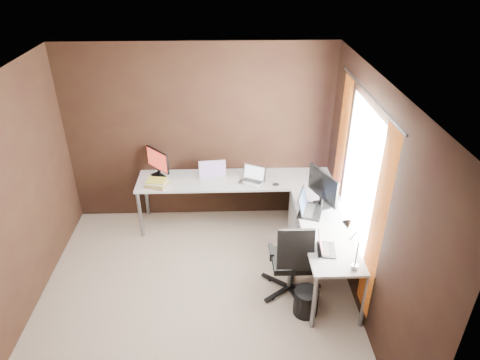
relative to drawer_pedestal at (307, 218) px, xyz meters
name	(u,v)px	position (x,y,z in m)	size (l,w,h in m)	color
room	(225,202)	(-1.09, -1.08, 0.98)	(3.60, 3.60, 2.50)	#9F907C
desk	(265,200)	(-0.59, -0.11, 0.38)	(2.65, 2.25, 0.73)	white
drawer_pedestal	(307,218)	(0.00, 0.00, 0.00)	(0.42, 0.50, 0.60)	white
monitor_left	(158,161)	(-2.00, 0.48, 0.65)	(0.33, 0.34, 0.39)	black
monitor_right	(323,187)	(0.08, -0.34, 0.70)	(0.24, 0.54, 0.47)	black
laptop_white	(213,176)	(-1.25, 0.35, 0.48)	(0.39, 0.30, 0.24)	white
laptop_silver	(253,179)	(-0.72, 0.27, 0.48)	(0.39, 0.34, 0.21)	silver
laptop_black_big	(308,207)	(-0.10, -0.46, 0.48)	(0.38, 0.45, 0.25)	black
laptop_black_small	(324,247)	(-0.06, -1.20, 0.47)	(0.23, 0.29, 0.18)	black
book_stack	(157,183)	(-1.99, 0.20, 0.47)	(0.33, 0.30, 0.09)	tan
mouse_left	(158,185)	(-1.98, 0.20, 0.45)	(0.08, 0.05, 0.03)	black
mouse_corner	(276,184)	(-0.42, 0.16, 0.45)	(0.09, 0.06, 0.04)	black
desk_lamp	(350,239)	(0.12, -1.44, 0.76)	(0.18, 0.21, 0.52)	slate
office_chair	(291,272)	(-0.36, -1.04, -0.01)	(0.56, 0.56, 0.99)	black
wastebasket	(306,302)	(-0.23, -1.36, -0.15)	(0.27, 0.27, 0.31)	black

